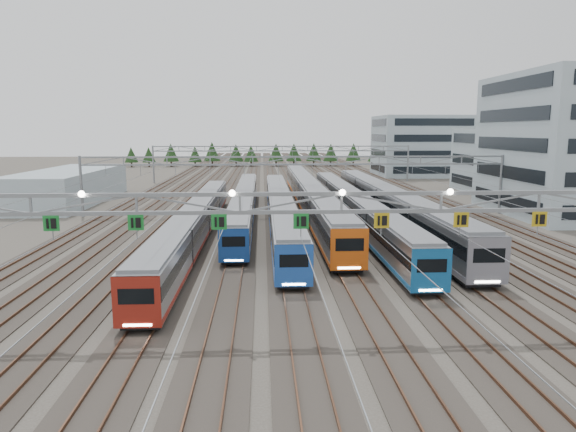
{
  "coord_description": "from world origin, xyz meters",
  "views": [
    {
      "loc": [
        -4.36,
        -27.87,
        11.25
      ],
      "look_at": [
        -2.05,
        18.36,
        3.5
      ],
      "focal_mm": 32.0,
      "sensor_mm": 36.0,
      "label": 1
    }
  ],
  "objects_px": {
    "train_b": "(244,203)",
    "gantry_near": "(341,207)",
    "train_c": "(280,208)",
    "depot_bldg_south": "(575,145)",
    "train_a": "(196,221)",
    "west_shed": "(69,186)",
    "gantry_mid": "(295,167)",
    "train_f": "(388,203)",
    "depot_bldg_mid": "(504,161)",
    "depot_bldg_north": "(422,146)",
    "train_e": "(353,206)",
    "gantry_far": "(282,153)",
    "train_d": "(309,195)"
  },
  "relations": [
    {
      "from": "train_b",
      "to": "gantry_near",
      "type": "xyz_separation_m",
      "value": [
        6.7,
        -38.74,
        5.17
      ]
    },
    {
      "from": "train_c",
      "to": "depot_bldg_south",
      "type": "height_order",
      "value": "depot_bldg_south"
    },
    {
      "from": "train_a",
      "to": "train_c",
      "type": "relative_size",
      "value": 0.96
    },
    {
      "from": "west_shed",
      "to": "gantry_near",
      "type": "bearing_deg",
      "value": -57.35
    },
    {
      "from": "gantry_mid",
      "to": "train_f",
      "type": "bearing_deg",
      "value": -25.18
    },
    {
      "from": "depot_bldg_south",
      "to": "train_f",
      "type": "bearing_deg",
      "value": -171.14
    },
    {
      "from": "depot_bldg_mid",
      "to": "depot_bldg_north",
      "type": "height_order",
      "value": "depot_bldg_north"
    },
    {
      "from": "train_c",
      "to": "train_e",
      "type": "xyz_separation_m",
      "value": [
        9.0,
        1.4,
        0.01
      ]
    },
    {
      "from": "train_b",
      "to": "gantry_near",
      "type": "relative_size",
      "value": 0.91
    },
    {
      "from": "train_b",
      "to": "gantry_mid",
      "type": "height_order",
      "value": "gantry_mid"
    },
    {
      "from": "gantry_mid",
      "to": "train_b",
      "type": "bearing_deg",
      "value": -168.45
    },
    {
      "from": "train_c",
      "to": "gantry_mid",
      "type": "distance_m",
      "value": 8.64
    },
    {
      "from": "train_a",
      "to": "train_c",
      "type": "height_order",
      "value": "train_c"
    },
    {
      "from": "train_c",
      "to": "depot_bldg_south",
      "type": "relative_size",
      "value": 2.44
    },
    {
      "from": "depot_bldg_south",
      "to": "depot_bldg_mid",
      "type": "distance_m",
      "value": 25.97
    },
    {
      "from": "train_b",
      "to": "depot_bldg_south",
      "type": "height_order",
      "value": "depot_bldg_south"
    },
    {
      "from": "train_b",
      "to": "depot_bldg_mid",
      "type": "relative_size",
      "value": 3.2
    },
    {
      "from": "depot_bldg_south",
      "to": "train_e",
      "type": "bearing_deg",
      "value": -171.67
    },
    {
      "from": "train_e",
      "to": "gantry_far",
      "type": "bearing_deg",
      "value": 97.58
    },
    {
      "from": "gantry_far",
      "to": "depot_bldg_north",
      "type": "xyz_separation_m",
      "value": [
        35.58,
        14.85,
        1.02
      ]
    },
    {
      "from": "train_e",
      "to": "train_c",
      "type": "bearing_deg",
      "value": -171.13
    },
    {
      "from": "gantry_near",
      "to": "gantry_mid",
      "type": "height_order",
      "value": "gantry_near"
    },
    {
      "from": "train_f",
      "to": "gantry_far",
      "type": "xyz_separation_m",
      "value": [
        -11.25,
        50.29,
        4.14
      ]
    },
    {
      "from": "train_b",
      "to": "gantry_far",
      "type": "bearing_deg",
      "value": 81.72
    },
    {
      "from": "depot_bldg_south",
      "to": "train_d",
      "type": "bearing_deg",
      "value": 171.2
    },
    {
      "from": "train_e",
      "to": "depot_bldg_south",
      "type": "height_order",
      "value": "depot_bldg_south"
    },
    {
      "from": "train_e",
      "to": "depot_bldg_south",
      "type": "distance_m",
      "value": 31.56
    },
    {
      "from": "train_f",
      "to": "west_shed",
      "type": "height_order",
      "value": "west_shed"
    },
    {
      "from": "train_e",
      "to": "depot_bldg_mid",
      "type": "distance_m",
      "value": 44.9
    },
    {
      "from": "train_e",
      "to": "depot_bldg_south",
      "type": "relative_size",
      "value": 2.73
    },
    {
      "from": "train_d",
      "to": "gantry_mid",
      "type": "bearing_deg",
      "value": -118.5
    },
    {
      "from": "train_f",
      "to": "depot_bldg_south",
      "type": "distance_m",
      "value": 27.13
    },
    {
      "from": "train_d",
      "to": "depot_bldg_north",
      "type": "distance_m",
      "value": 65.13
    },
    {
      "from": "train_b",
      "to": "train_d",
      "type": "height_order",
      "value": "train_d"
    },
    {
      "from": "train_d",
      "to": "depot_bldg_south",
      "type": "bearing_deg",
      "value": -8.8
    },
    {
      "from": "west_shed",
      "to": "train_a",
      "type": "bearing_deg",
      "value": -51.11
    },
    {
      "from": "train_c",
      "to": "depot_bldg_mid",
      "type": "relative_size",
      "value": 3.35
    },
    {
      "from": "gantry_near",
      "to": "gantry_mid",
      "type": "xyz_separation_m",
      "value": [
        0.05,
        40.12,
        -0.7
      ]
    },
    {
      "from": "train_a",
      "to": "gantry_far",
      "type": "height_order",
      "value": "gantry_far"
    },
    {
      "from": "train_e",
      "to": "gantry_near",
      "type": "height_order",
      "value": "gantry_near"
    },
    {
      "from": "train_a",
      "to": "gantry_far",
      "type": "bearing_deg",
      "value": 79.4
    },
    {
      "from": "train_e",
      "to": "gantry_mid",
      "type": "height_order",
      "value": "gantry_mid"
    },
    {
      "from": "train_b",
      "to": "train_d",
      "type": "bearing_deg",
      "value": 31.53
    },
    {
      "from": "train_e",
      "to": "train_f",
      "type": "height_order",
      "value": "train_f"
    },
    {
      "from": "gantry_mid",
      "to": "train_c",
      "type": "bearing_deg",
      "value": -107.57
    },
    {
      "from": "train_c",
      "to": "gantry_far",
      "type": "distance_m",
      "value": 52.34
    },
    {
      "from": "train_d",
      "to": "train_e",
      "type": "relative_size",
      "value": 1.14
    },
    {
      "from": "gantry_far",
      "to": "depot_bldg_mid",
      "type": "bearing_deg",
      "value": -27.38
    },
    {
      "from": "gantry_mid",
      "to": "depot_bldg_south",
      "type": "height_order",
      "value": "depot_bldg_south"
    },
    {
      "from": "gantry_far",
      "to": "depot_bldg_south",
      "type": "relative_size",
      "value": 2.56
    }
  ]
}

